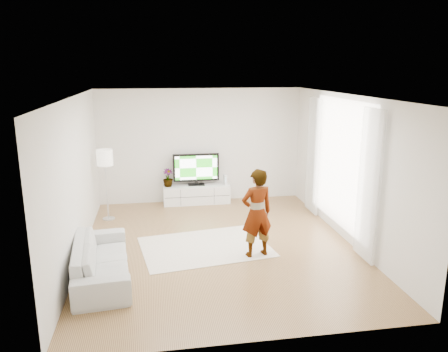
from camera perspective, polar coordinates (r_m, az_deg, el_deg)
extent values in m
plane|color=#A8814C|center=(8.35, -0.65, -9.15)|extent=(6.00, 6.00, 0.00)
plane|color=white|center=(7.70, -0.71, 10.39)|extent=(6.00, 6.00, 0.00)
cube|color=silver|center=(7.94, -18.81, -0.49)|extent=(0.02, 6.00, 2.80)
cube|color=silver|center=(8.63, 15.96, 0.85)|extent=(0.02, 6.00, 2.80)
cube|color=silver|center=(10.82, -3.07, 3.96)|extent=(5.00, 0.02, 2.80)
cube|color=silver|center=(5.10, 4.44, -7.74)|extent=(5.00, 0.02, 2.80)
cube|color=white|center=(8.88, 15.05, 1.59)|extent=(0.01, 2.60, 2.50)
cube|color=white|center=(7.74, 18.36, -1.21)|extent=(0.04, 0.70, 2.60)
cube|color=white|center=(10.04, 11.59, 2.61)|extent=(0.04, 0.70, 2.60)
cube|color=white|center=(10.85, -3.60, -2.38)|extent=(1.63, 0.46, 0.46)
cube|color=black|center=(10.63, -3.47, -2.73)|extent=(1.58, 0.00, 0.01)
cube|color=black|center=(10.60, -5.67, -2.82)|extent=(0.01, 0.00, 0.40)
cube|color=black|center=(10.67, -1.29, -2.63)|extent=(0.01, 0.00, 0.40)
cube|color=black|center=(10.81, -3.63, -1.12)|extent=(0.40, 0.22, 0.02)
cube|color=black|center=(10.80, -3.64, -0.86)|extent=(0.08, 0.05, 0.08)
cube|color=black|center=(10.71, -3.67, 1.12)|extent=(1.13, 0.06, 0.69)
cube|color=#1F8B16|center=(10.67, -3.65, 1.08)|extent=(1.03, 0.01, 0.58)
cube|color=white|center=(10.85, 0.13, -0.45)|extent=(0.09, 0.18, 0.24)
cube|color=#4CB2FF|center=(10.76, 0.21, -0.45)|extent=(0.01, 0.00, 0.13)
imported|color=#3F7238|center=(10.69, -7.34, -0.23)|extent=(0.30, 0.30, 0.44)
cube|color=#F4E6D0|center=(8.32, -2.49, -9.22)|extent=(2.55, 2.01, 0.01)
imported|color=#334772|center=(7.69, 4.31, -4.83)|extent=(0.65, 0.50, 1.59)
imported|color=#BAB9B4|center=(7.34, -15.73, -10.47)|extent=(1.03, 2.18, 0.62)
cylinder|color=silver|center=(10.10, -14.82, -5.40)|extent=(0.27, 0.27, 0.02)
cylinder|color=silver|center=(9.92, -15.04, -2.04)|extent=(0.03, 0.03, 1.21)
cylinder|color=white|center=(9.74, -15.33, 2.34)|extent=(0.35, 0.35, 0.34)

